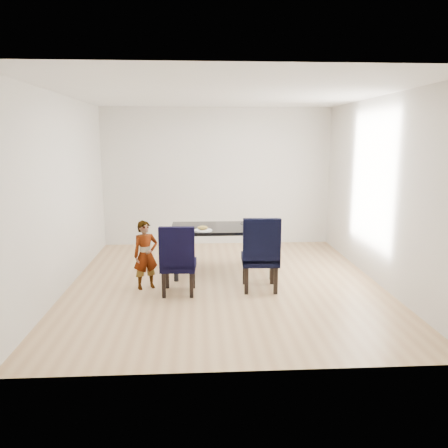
{
  "coord_description": "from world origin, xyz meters",
  "views": [
    {
      "loc": [
        -0.37,
        -6.15,
        2.09
      ],
      "look_at": [
        0.0,
        0.2,
        0.85
      ],
      "focal_mm": 35.0,
      "sensor_mm": 36.0,
      "label": 1
    }
  ],
  "objects": [
    {
      "name": "child",
      "position": [
        -1.13,
        -0.15,
        0.49
      ],
      "size": [
        0.42,
        0.36,
        0.98
      ],
      "primitive_type": "imported",
      "rotation": [
        0.0,
        0.0,
        0.41
      ],
      "color": "red",
      "rests_on": "floor"
    },
    {
      "name": "wall_back",
      "position": [
        0.0,
        2.5,
        1.35
      ],
      "size": [
        4.5,
        0.01,
        2.7
      ],
      "primitive_type": "cube",
      "color": "silver",
      "rests_on": "ground"
    },
    {
      "name": "chair_right",
      "position": [
        0.48,
        -0.28,
        0.53
      ],
      "size": [
        0.53,
        0.55,
        1.05
      ],
      "primitive_type": "cube",
      "rotation": [
        0.0,
        0.0,
        -0.05
      ],
      "color": "black",
      "rests_on": "floor"
    },
    {
      "name": "cable_tangle",
      "position": [
        0.4,
        0.62,
        0.75
      ],
      "size": [
        0.13,
        0.13,
        0.01
      ],
      "primitive_type": "torus",
      "rotation": [
        0.0,
        0.0,
        -0.01
      ],
      "color": "black",
      "rests_on": "dining_table"
    },
    {
      "name": "chair_left",
      "position": [
        -0.66,
        -0.38,
        0.49
      ],
      "size": [
        0.49,
        0.51,
        0.97
      ],
      "primitive_type": "cube",
      "rotation": [
        0.0,
        0.0,
        -0.05
      ],
      "color": "black",
      "rests_on": "floor"
    },
    {
      "name": "wall_front",
      "position": [
        0.0,
        -2.5,
        1.35
      ],
      "size": [
        4.5,
        0.01,
        2.7
      ],
      "primitive_type": "cube",
      "color": "silver",
      "rests_on": "ground"
    },
    {
      "name": "wall_left",
      "position": [
        -2.25,
        0.0,
        1.35
      ],
      "size": [
        0.01,
        5.0,
        2.7
      ],
      "primitive_type": "cube",
      "color": "white",
      "rests_on": "ground"
    },
    {
      "name": "floor",
      "position": [
        0.0,
        0.0,
        -0.01
      ],
      "size": [
        4.5,
        5.0,
        0.01
      ],
      "primitive_type": "cube",
      "color": "tan",
      "rests_on": "ground"
    },
    {
      "name": "sandwich",
      "position": [
        -0.32,
        0.21,
        0.8
      ],
      "size": [
        0.16,
        0.09,
        0.06
      ],
      "primitive_type": "ellipsoid",
      "rotation": [
        0.0,
        0.0,
        -0.09
      ],
      "color": "#B18F3F",
      "rests_on": "plate"
    },
    {
      "name": "dining_table",
      "position": [
        0.0,
        0.5,
        0.38
      ],
      "size": [
        1.6,
        0.9,
        0.75
      ],
      "primitive_type": "cube",
      "color": "black",
      "rests_on": "floor"
    },
    {
      "name": "wall_right",
      "position": [
        2.25,
        0.0,
        1.35
      ],
      "size": [
        0.01,
        5.0,
        2.7
      ],
      "primitive_type": "cube",
      "color": "silver",
      "rests_on": "ground"
    },
    {
      "name": "laptop",
      "position": [
        0.68,
        0.64,
        0.76
      ],
      "size": [
        0.33,
        0.25,
        0.02
      ],
      "primitive_type": "imported",
      "rotation": [
        0.0,
        0.0,
        3.34
      ],
      "color": "black",
      "rests_on": "dining_table"
    },
    {
      "name": "ceiling",
      "position": [
        0.0,
        0.0,
        2.71
      ],
      "size": [
        4.5,
        5.0,
        0.01
      ],
      "primitive_type": "cube",
      "color": "white",
      "rests_on": "wall_back"
    },
    {
      "name": "plate",
      "position": [
        -0.31,
        0.2,
        0.76
      ],
      "size": [
        0.28,
        0.28,
        0.02
      ],
      "primitive_type": "cylinder",
      "rotation": [
        0.0,
        0.0,
        0.04
      ],
      "color": "silver",
      "rests_on": "dining_table"
    }
  ]
}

